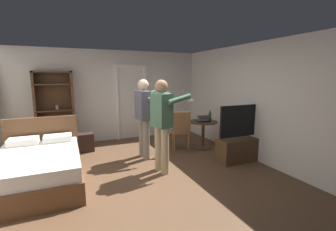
% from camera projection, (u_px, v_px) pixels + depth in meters
% --- Properties ---
extents(ground_plane, '(5.94, 5.94, 0.00)m').
position_uv_depth(ground_plane, '(139.00, 176.00, 4.29)').
color(ground_plane, brown).
extents(wall_back, '(5.41, 0.12, 2.52)m').
position_uv_depth(wall_back, '(110.00, 96.00, 6.57)').
color(wall_back, beige).
rests_on(wall_back, ground_plane).
extents(wall_right, '(0.12, 5.64, 2.52)m').
position_uv_depth(wall_right, '(253.00, 102.00, 5.11)').
color(wall_right, beige).
rests_on(wall_right, ground_plane).
extents(doorway_frame, '(0.93, 0.08, 2.13)m').
position_uv_depth(doorway_frame, '(131.00, 97.00, 6.74)').
color(doorway_frame, white).
rests_on(doorway_frame, ground_plane).
extents(bed, '(1.31, 1.93, 1.02)m').
position_uv_depth(bed, '(40.00, 167.00, 3.95)').
color(bed, brown).
rests_on(bed, ground_plane).
extents(bookshelf, '(0.91, 0.32, 1.94)m').
position_uv_depth(bookshelf, '(55.00, 107.00, 5.85)').
color(bookshelf, '#4C331E').
rests_on(bookshelf, ground_plane).
extents(tv_flatscreen, '(1.16, 0.40, 1.22)m').
position_uv_depth(tv_flatscreen, '(241.00, 144.00, 5.04)').
color(tv_flatscreen, '#4C331E').
rests_on(tv_flatscreen, ground_plane).
extents(side_table, '(0.72, 0.72, 0.70)m').
position_uv_depth(side_table, '(203.00, 130.00, 5.87)').
color(side_table, '#4C331E').
rests_on(side_table, ground_plane).
extents(laptop, '(0.37, 0.37, 0.16)m').
position_uv_depth(laptop, '(203.00, 120.00, 5.77)').
color(laptop, black).
rests_on(laptop, side_table).
extents(bottle_on_table, '(0.06, 0.06, 0.28)m').
position_uv_depth(bottle_on_table, '(210.00, 117.00, 5.80)').
color(bottle_on_table, '#254415').
rests_on(bottle_on_table, side_table).
extents(wooden_chair, '(0.52, 0.52, 0.99)m').
position_uv_depth(wooden_chair, '(181.00, 130.00, 5.61)').
color(wooden_chair, brown).
rests_on(wooden_chair, ground_plane).
extents(person_blue_shirt, '(0.77, 0.57, 1.76)m').
position_uv_depth(person_blue_shirt, '(162.00, 120.00, 4.34)').
color(person_blue_shirt, tan).
rests_on(person_blue_shirt, ground_plane).
extents(person_striped_shirt, '(0.72, 0.60, 1.75)m').
position_uv_depth(person_striped_shirt, '(144.00, 113.00, 5.11)').
color(person_striped_shirt, gray).
rests_on(person_striped_shirt, ground_plane).
extents(suitcase_dark, '(0.63, 0.38, 0.41)m').
position_uv_depth(suitcase_dark, '(68.00, 144.00, 5.61)').
color(suitcase_dark, '#1E2D38').
rests_on(suitcase_dark, ground_plane).
extents(suitcase_small, '(0.48, 0.32, 0.44)m').
position_uv_depth(suitcase_small, '(84.00, 143.00, 5.66)').
color(suitcase_small, black).
rests_on(suitcase_small, ground_plane).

